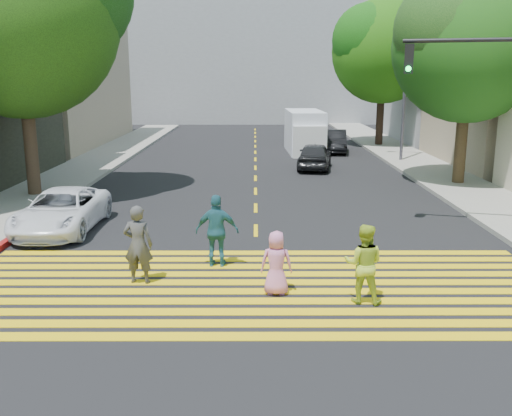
{
  "coord_description": "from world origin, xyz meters",
  "views": [
    {
      "loc": [
        -0.03,
        -10.64,
        4.58
      ],
      "look_at": [
        0.0,
        3.0,
        1.4
      ],
      "focal_mm": 40.0,
      "sensor_mm": 36.0,
      "label": 1
    }
  ],
  "objects_px": {
    "tree_right_near": "(471,38)",
    "tree_right_far": "(384,46)",
    "white_sedan": "(62,211)",
    "dark_car_near": "(315,156)",
    "tree_left": "(21,8)",
    "pedestrian_extra": "(217,231)",
    "white_van": "(305,133)",
    "pedestrian_man": "(138,245)",
    "silver_car": "(310,134)",
    "pedestrian_woman": "(364,264)",
    "pedestrian_child": "(276,263)",
    "dark_car_parked": "(334,141)",
    "traffic_signal": "(505,103)"
  },
  "relations": [
    {
      "from": "tree_left",
      "to": "silver_car",
      "type": "height_order",
      "value": "tree_left"
    },
    {
      "from": "pedestrian_man",
      "to": "tree_right_near",
      "type": "bearing_deg",
      "value": -128.92
    },
    {
      "from": "tree_left",
      "to": "white_van",
      "type": "relative_size",
      "value": 1.91
    },
    {
      "from": "pedestrian_child",
      "to": "dark_car_near",
      "type": "xyz_separation_m",
      "value": [
        2.53,
        16.79,
        -0.03
      ]
    },
    {
      "from": "tree_left",
      "to": "dark_car_near",
      "type": "relative_size",
      "value": 2.64
    },
    {
      "from": "pedestrian_extra",
      "to": "white_van",
      "type": "xyz_separation_m",
      "value": [
        3.95,
        21.14,
        0.3
      ]
    },
    {
      "from": "pedestrian_child",
      "to": "white_van",
      "type": "bearing_deg",
      "value": -92.69
    },
    {
      "from": "pedestrian_woman",
      "to": "dark_car_parked",
      "type": "height_order",
      "value": "pedestrian_woman"
    },
    {
      "from": "dark_car_parked",
      "to": "pedestrian_child",
      "type": "bearing_deg",
      "value": -94.09
    },
    {
      "from": "pedestrian_man",
      "to": "dark_car_near",
      "type": "distance_m",
      "value": 17.07
    },
    {
      "from": "tree_left",
      "to": "tree_right_far",
      "type": "relative_size",
      "value": 1.08
    },
    {
      "from": "pedestrian_man",
      "to": "pedestrian_extra",
      "type": "height_order",
      "value": "pedestrian_man"
    },
    {
      "from": "tree_right_near",
      "to": "traffic_signal",
      "type": "relative_size",
      "value": 1.51
    },
    {
      "from": "pedestrian_woman",
      "to": "dark_car_near",
      "type": "xyz_separation_m",
      "value": [
        0.77,
        17.25,
        -0.17
      ]
    },
    {
      "from": "pedestrian_man",
      "to": "pedestrian_child",
      "type": "xyz_separation_m",
      "value": [
        3.06,
        -0.67,
        -0.2
      ]
    },
    {
      "from": "dark_car_near",
      "to": "traffic_signal",
      "type": "height_order",
      "value": "traffic_signal"
    },
    {
      "from": "tree_left",
      "to": "dark_car_parked",
      "type": "height_order",
      "value": "tree_left"
    },
    {
      "from": "silver_car",
      "to": "dark_car_parked",
      "type": "distance_m",
      "value": 4.9
    },
    {
      "from": "tree_right_far",
      "to": "pedestrian_man",
      "type": "bearing_deg",
      "value": -113.14
    },
    {
      "from": "tree_left",
      "to": "white_sedan",
      "type": "distance_m",
      "value": 8.4
    },
    {
      "from": "traffic_signal",
      "to": "dark_car_near",
      "type": "bearing_deg",
      "value": 123.0
    },
    {
      "from": "tree_right_near",
      "to": "tree_right_far",
      "type": "height_order",
      "value": "tree_right_far"
    },
    {
      "from": "dark_car_near",
      "to": "silver_car",
      "type": "bearing_deg",
      "value": -84.73
    },
    {
      "from": "pedestrian_extra",
      "to": "white_sedan",
      "type": "bearing_deg",
      "value": -30.32
    },
    {
      "from": "tree_right_far",
      "to": "dark_car_near",
      "type": "xyz_separation_m",
      "value": [
        -5.26,
        -9.28,
        -5.75
      ]
    },
    {
      "from": "pedestrian_child",
      "to": "traffic_signal",
      "type": "bearing_deg",
      "value": -140.78
    },
    {
      "from": "tree_left",
      "to": "dark_car_near",
      "type": "height_order",
      "value": "tree_left"
    },
    {
      "from": "pedestrian_man",
      "to": "traffic_signal",
      "type": "height_order",
      "value": "traffic_signal"
    },
    {
      "from": "white_sedan",
      "to": "white_van",
      "type": "xyz_separation_m",
      "value": [
        8.84,
        17.84,
        0.57
      ]
    },
    {
      "from": "pedestrian_child",
      "to": "white_van",
      "type": "distance_m",
      "value": 23.13
    },
    {
      "from": "pedestrian_woman",
      "to": "white_van",
      "type": "xyz_separation_m",
      "value": [
        0.81,
        23.44,
        0.36
      ]
    },
    {
      "from": "pedestrian_woman",
      "to": "white_van",
      "type": "height_order",
      "value": "white_van"
    },
    {
      "from": "pedestrian_woman",
      "to": "dark_car_parked",
      "type": "distance_m",
      "value": 23.77
    },
    {
      "from": "white_van",
      "to": "tree_right_near",
      "type": "bearing_deg",
      "value": -63.87
    },
    {
      "from": "white_sedan",
      "to": "pedestrian_man",
      "type": "bearing_deg",
      "value": -53.73
    },
    {
      "from": "dark_car_near",
      "to": "traffic_signal",
      "type": "relative_size",
      "value": 0.66
    },
    {
      "from": "pedestrian_woman",
      "to": "silver_car",
      "type": "distance_m",
      "value": 28.46
    },
    {
      "from": "tree_right_near",
      "to": "white_sedan",
      "type": "relative_size",
      "value": 2.01
    },
    {
      "from": "tree_left",
      "to": "white_van",
      "type": "height_order",
      "value": "tree_left"
    },
    {
      "from": "pedestrian_woman",
      "to": "traffic_signal",
      "type": "distance_m",
      "value": 7.63
    },
    {
      "from": "traffic_signal",
      "to": "dark_car_parked",
      "type": "bearing_deg",
      "value": 111.37
    },
    {
      "from": "silver_car",
      "to": "white_van",
      "type": "bearing_deg",
      "value": 72.95
    },
    {
      "from": "silver_car",
      "to": "traffic_signal",
      "type": "bearing_deg",
      "value": 89.56
    },
    {
      "from": "white_van",
      "to": "silver_car",
      "type": "bearing_deg",
      "value": 79.14
    },
    {
      "from": "tree_right_far",
      "to": "silver_car",
      "type": "distance_m",
      "value": 7.55
    },
    {
      "from": "tree_right_near",
      "to": "pedestrian_child",
      "type": "height_order",
      "value": "tree_right_near"
    },
    {
      "from": "white_van",
      "to": "traffic_signal",
      "type": "height_order",
      "value": "traffic_signal"
    },
    {
      "from": "pedestrian_child",
      "to": "dark_car_parked",
      "type": "xyz_separation_m",
      "value": [
        4.38,
        23.17,
        -0.02
      ]
    },
    {
      "from": "dark_car_near",
      "to": "white_van",
      "type": "bearing_deg",
      "value": -80.95
    },
    {
      "from": "dark_car_near",
      "to": "silver_car",
      "type": "xyz_separation_m",
      "value": [
        0.81,
        11.17,
        -0.05
      ]
    }
  ]
}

